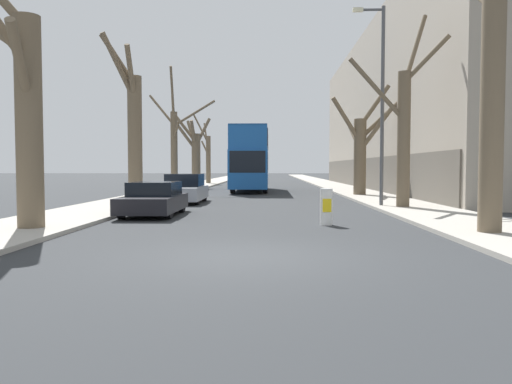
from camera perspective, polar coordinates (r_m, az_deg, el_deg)
The scene contains 17 objects.
ground_plane at distance 9.98m, azimuth -1.25°, elevation -7.35°, with size 300.00×300.00×0.00m, color #2B2D30.
sidewalk_left at distance 60.24m, azimuth -5.07°, elevation 1.17°, with size 3.27×120.00×0.12m, color #A39E93.
sidewalk_right at distance 60.13m, azimuth 7.36°, elevation 1.15°, with size 3.27×120.00×0.12m, color #A39E93.
building_facade_right at distance 44.31m, azimuth 18.41°, elevation 8.71°, with size 10.08×44.99×12.89m.
street_tree_left_0 at distance 15.04m, azimuth -25.19°, elevation 9.15°, with size 3.62×4.00×7.78m.
street_tree_left_1 at distance 24.50m, azimuth -13.86°, elevation 6.90°, with size 1.73×1.86×7.89m.
street_tree_left_2 at distance 34.25m, azimuth -9.30°, elevation 5.68°, with size 4.73×4.31×8.26m.
street_tree_left_3 at distance 44.55m, azimuth -7.02°, elevation 4.49°, with size 3.57×3.42×6.87m.
street_tree_left_4 at distance 53.81m, azimuth -5.57°, elevation 4.15°, with size 1.96×2.40×7.62m.
street_tree_right_0 at distance 14.24m, azimuth 25.93°, elevation 12.32°, with size 3.14×4.72×8.42m.
street_tree_right_1 at distance 21.95m, azimuth 16.53°, elevation 6.97°, with size 4.09×2.06×8.42m.
street_tree_right_2 at distance 31.26m, azimuth 12.02°, elevation 5.00°, with size 4.56×3.62×6.80m.
double_decker_bus at distance 37.34m, azimuth -0.61°, elevation 4.07°, with size 2.60×10.85×4.59m.
parked_car_0 at distance 18.74m, azimuth -11.59°, elevation -0.81°, with size 1.86×4.19×1.23m.
parked_car_1 at distance 25.18m, azimuth -8.18°, elevation 0.32°, with size 1.89×4.32×1.45m.
lamp_post at distance 22.66m, azimuth 14.03°, elevation 10.48°, with size 1.40×0.20×8.71m.
traffic_bollard at distance 15.41m, azimuth 8.04°, elevation -1.68°, with size 0.38×0.39×1.12m.
Camera 1 is at (0.49, -9.81, 1.76)m, focal length 35.00 mm.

